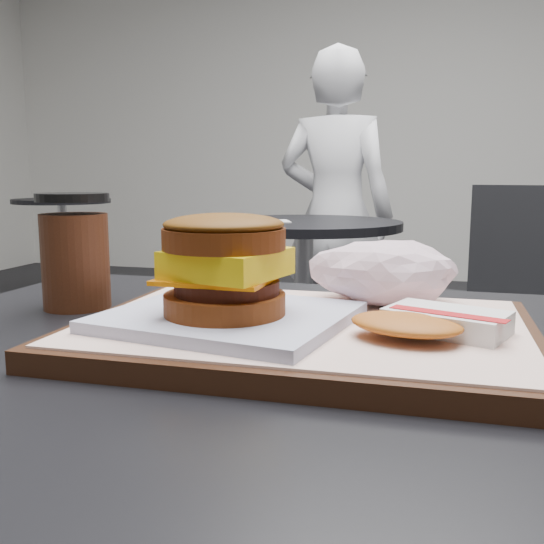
{
  "coord_description": "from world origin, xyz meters",
  "views": [
    {
      "loc": [
        0.11,
        -0.48,
        0.91
      ],
      "look_at": [
        -0.02,
        -0.01,
        0.83
      ],
      "focal_mm": 40.0,
      "sensor_mm": 36.0,
      "label": 1
    }
  ],
  "objects_px": {
    "breakfast_sandwich": "(226,278)",
    "coffee_cup": "(75,255)",
    "hash_brown": "(429,322)",
    "serving_tray": "(305,332)",
    "crumpled_wrapper": "(382,272)",
    "neighbor_table": "(304,276)",
    "neighbor_chair": "(490,295)",
    "patron": "(335,215)"
  },
  "relations": [
    {
      "from": "neighbor_chair",
      "to": "serving_tray",
      "type": "bearing_deg",
      "value": -100.02
    },
    {
      "from": "breakfast_sandwich",
      "to": "serving_tray",
      "type": "bearing_deg",
      "value": 28.38
    },
    {
      "from": "serving_tray",
      "to": "crumpled_wrapper",
      "type": "height_order",
      "value": "crumpled_wrapper"
    },
    {
      "from": "serving_tray",
      "to": "hash_brown",
      "type": "height_order",
      "value": "hash_brown"
    },
    {
      "from": "coffee_cup",
      "to": "neighbor_table",
      "type": "distance_m",
      "value": 1.59
    },
    {
      "from": "crumpled_wrapper",
      "to": "coffee_cup",
      "type": "distance_m",
      "value": 0.33
    },
    {
      "from": "coffee_cup",
      "to": "patron",
      "type": "bearing_deg",
      "value": 91.98
    },
    {
      "from": "serving_tray",
      "to": "breakfast_sandwich",
      "type": "xyz_separation_m",
      "value": [
        -0.06,
        -0.03,
        0.05
      ]
    },
    {
      "from": "hash_brown",
      "to": "neighbor_chair",
      "type": "height_order",
      "value": "neighbor_chair"
    },
    {
      "from": "breakfast_sandwich",
      "to": "hash_brown",
      "type": "bearing_deg",
      "value": 2.94
    },
    {
      "from": "serving_tray",
      "to": "breakfast_sandwich",
      "type": "relative_size",
      "value": 1.76
    },
    {
      "from": "serving_tray",
      "to": "neighbor_table",
      "type": "distance_m",
      "value": 1.69
    },
    {
      "from": "breakfast_sandwich",
      "to": "patron",
      "type": "height_order",
      "value": "patron"
    },
    {
      "from": "neighbor_chair",
      "to": "patron",
      "type": "relative_size",
      "value": 0.6
    },
    {
      "from": "neighbor_table",
      "to": "hash_brown",
      "type": "bearing_deg",
      "value": -74.57
    },
    {
      "from": "breakfast_sandwich",
      "to": "coffee_cup",
      "type": "xyz_separation_m",
      "value": [
        -0.21,
        0.1,
        -0.0
      ]
    },
    {
      "from": "crumpled_wrapper",
      "to": "neighbor_chair",
      "type": "height_order",
      "value": "neighbor_chair"
    },
    {
      "from": "hash_brown",
      "to": "neighbor_table",
      "type": "relative_size",
      "value": 0.18
    },
    {
      "from": "breakfast_sandwich",
      "to": "crumpled_wrapper",
      "type": "relative_size",
      "value": 1.56
    },
    {
      "from": "hash_brown",
      "to": "patron",
      "type": "xyz_separation_m",
      "value": [
        -0.45,
        2.28,
        -0.07
      ]
    },
    {
      "from": "crumpled_wrapper",
      "to": "neighbor_table",
      "type": "bearing_deg",
      "value": 104.94
    },
    {
      "from": "breakfast_sandwich",
      "to": "coffee_cup",
      "type": "height_order",
      "value": "coffee_cup"
    },
    {
      "from": "serving_tray",
      "to": "neighbor_table",
      "type": "bearing_deg",
      "value": 102.25
    },
    {
      "from": "hash_brown",
      "to": "breakfast_sandwich",
      "type": "bearing_deg",
      "value": -177.06
    },
    {
      "from": "patron",
      "to": "breakfast_sandwich",
      "type": "bearing_deg",
      "value": 103.31
    },
    {
      "from": "coffee_cup",
      "to": "patron",
      "type": "xyz_separation_m",
      "value": [
        -0.08,
        2.19,
        -0.09
      ]
    },
    {
      "from": "hash_brown",
      "to": "serving_tray",
      "type": "bearing_deg",
      "value": 167.01
    },
    {
      "from": "hash_brown",
      "to": "neighbor_table",
      "type": "xyz_separation_m",
      "value": [
        -0.46,
        1.66,
        -0.25
      ]
    },
    {
      "from": "breakfast_sandwich",
      "to": "neighbor_chair",
      "type": "xyz_separation_m",
      "value": [
        0.35,
        1.68,
        -0.32
      ]
    },
    {
      "from": "breakfast_sandwich",
      "to": "patron",
      "type": "xyz_separation_m",
      "value": [
        -0.28,
        2.29,
        -0.1
      ]
    },
    {
      "from": "breakfast_sandwich",
      "to": "neighbor_chair",
      "type": "relative_size",
      "value": 0.25
    },
    {
      "from": "breakfast_sandwich",
      "to": "coffee_cup",
      "type": "distance_m",
      "value": 0.23
    },
    {
      "from": "coffee_cup",
      "to": "neighbor_chair",
      "type": "relative_size",
      "value": 0.14
    },
    {
      "from": "neighbor_table",
      "to": "serving_tray",
      "type": "bearing_deg",
      "value": -77.75
    },
    {
      "from": "crumpled_wrapper",
      "to": "hash_brown",
      "type": "bearing_deg",
      "value": -68.06
    },
    {
      "from": "serving_tray",
      "to": "neighbor_table",
      "type": "xyz_separation_m",
      "value": [
        -0.35,
        1.63,
        -0.23
      ]
    },
    {
      "from": "coffee_cup",
      "to": "neighbor_chair",
      "type": "bearing_deg",
      "value": 70.44
    },
    {
      "from": "hash_brown",
      "to": "crumpled_wrapper",
      "type": "height_order",
      "value": "crumpled_wrapper"
    },
    {
      "from": "crumpled_wrapper",
      "to": "neighbor_table",
      "type": "height_order",
      "value": "crumpled_wrapper"
    },
    {
      "from": "neighbor_chair",
      "to": "patron",
      "type": "bearing_deg",
      "value": 135.9
    },
    {
      "from": "neighbor_chair",
      "to": "patron",
      "type": "distance_m",
      "value": 0.91
    },
    {
      "from": "hash_brown",
      "to": "coffee_cup",
      "type": "height_order",
      "value": "coffee_cup"
    }
  ]
}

